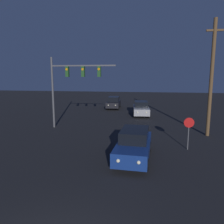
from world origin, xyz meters
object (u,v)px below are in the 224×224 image
object	(u,v)px
traffic_signal_mast	(70,80)
stop_sign	(189,128)
car_near	(134,144)
utility_pole	(211,78)
car_far	(114,103)
car_mid	(141,108)

from	to	relation	value
traffic_signal_mast	stop_sign	xyz separation A→B (m)	(9.41, -4.48, -2.93)
car_near	utility_pole	size ratio (longest dim) A/B	0.54
car_near	stop_sign	world-z (taller)	stop_sign
car_far	car_near	bearing A→B (deg)	99.27
car_mid	traffic_signal_mast	size ratio (longest dim) A/B	0.76
traffic_signal_mast	stop_sign	world-z (taller)	traffic_signal_mast
car_far	traffic_signal_mast	distance (m)	13.22
car_near	stop_sign	size ratio (longest dim) A/B	2.29
car_near	car_mid	bearing A→B (deg)	-86.91
car_near	car_mid	xyz separation A→B (m)	(-0.05, 14.01, 0.00)
utility_pole	traffic_signal_mast	bearing A→B (deg)	176.32
car_near	car_far	size ratio (longest dim) A/B	1.00
car_mid	traffic_signal_mast	world-z (taller)	traffic_signal_mast
stop_sign	utility_pole	distance (m)	5.32
car_mid	car_far	size ratio (longest dim) A/B	1.01
car_far	stop_sign	world-z (taller)	stop_sign
car_near	car_far	bearing A→B (deg)	-74.84
traffic_signal_mast	utility_pole	bearing A→B (deg)	-3.68
car_mid	traffic_signal_mast	bearing A→B (deg)	46.54
car_near	traffic_signal_mast	size ratio (longest dim) A/B	0.76
car_mid	car_far	bearing A→B (deg)	-55.85
utility_pole	stop_sign	bearing A→B (deg)	-119.78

